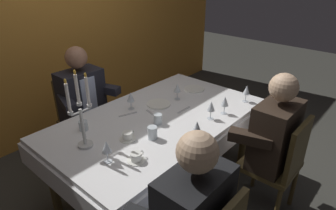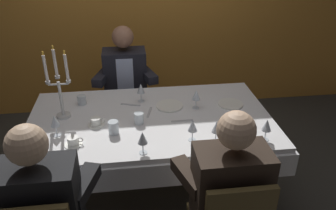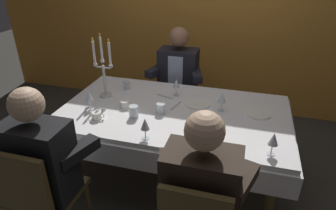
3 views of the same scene
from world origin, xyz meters
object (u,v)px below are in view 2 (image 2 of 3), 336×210
object	(u,v)px
candelabra	(59,89)
dinner_plate_1	(230,104)
wine_glass_2	(217,127)
wine_glass_4	(196,95)
wine_glass_0	(55,122)
dinner_plate_0	(170,106)
water_tumbler_0	(113,128)
water_tumbler_1	(139,118)
coffee_cup_1	(73,141)
dining_table	(150,130)
seated_diner_0	(41,207)
coffee_cup_0	(96,122)
wine_glass_5	(143,138)
water_tumbler_2	(82,100)
wine_glass_3	(267,126)
wine_glass_6	(141,89)
seated_diner_1	(125,75)
wine_glass_1	(193,126)
seated_diner_2	(230,190)

from	to	relation	value
candelabra	dinner_plate_1	world-z (taller)	candelabra
wine_glass_2	wine_glass_4	distance (m)	0.50
wine_glass_0	candelabra	bearing A→B (deg)	88.06
dinner_plate_0	dinner_plate_1	size ratio (longest dim) A/B	1.06
water_tumbler_0	water_tumbler_1	distance (m)	0.23
coffee_cup_1	dinner_plate_0	bearing A→B (deg)	32.85
dining_table	seated_diner_0	xyz separation A→B (m)	(-0.66, -0.89, 0.11)
wine_glass_4	coffee_cup_0	xyz separation A→B (m)	(-0.80, -0.18, -0.09)
dinner_plate_1	wine_glass_5	bearing A→B (deg)	-142.57
candelabra	water_tumbler_2	xyz separation A→B (m)	(0.12, 0.20, -0.20)
dining_table	wine_glass_3	size ratio (longest dim) A/B	11.83
wine_glass_4	wine_glass_6	xyz separation A→B (m)	(-0.44, 0.18, 0.00)
dining_table	seated_diner_1	xyz separation A→B (m)	(-0.18, 0.89, 0.11)
candelabra	seated_diner_1	size ratio (longest dim) A/B	0.47
wine_glass_1	wine_glass_2	distance (m)	0.16
dinner_plate_1	seated_diner_0	size ratio (longest dim) A/B	0.17
wine_glass_4	wine_glass_2	bearing A→B (deg)	-85.42
dining_table	coffee_cup_1	xyz separation A→B (m)	(-0.55, -0.31, 0.15)
wine_glass_3	wine_glass_6	distance (m)	1.09
wine_glass_4	seated_diner_2	bearing A→B (deg)	-89.83
dinner_plate_1	coffee_cup_0	bearing A→B (deg)	-170.14
dining_table	coffee_cup_0	bearing A→B (deg)	-170.36
water_tumbler_0	coffee_cup_0	size ratio (longest dim) A/B	0.75
dining_table	seated_diner_0	distance (m)	1.11
water_tumbler_1	seated_diner_0	world-z (taller)	seated_diner_0
dining_table	seated_diner_1	world-z (taller)	seated_diner_1
wine_glass_0	dinner_plate_0	bearing A→B (deg)	21.18
dining_table	coffee_cup_1	size ratio (longest dim) A/B	14.70
dinner_plate_1	coffee_cup_1	bearing A→B (deg)	-160.65
wine_glass_2	water_tumbler_1	distance (m)	0.61
wine_glass_0	water_tumbler_2	xyz separation A→B (m)	(0.13, 0.47, -0.08)
coffee_cup_0	coffee_cup_1	world-z (taller)	same
dinner_plate_0	water_tumbler_2	bearing A→B (deg)	169.05
water_tumbler_2	candelabra	bearing A→B (deg)	-121.48
water_tumbler_1	dinner_plate_0	bearing A→B (deg)	41.78
wine_glass_1	wine_glass_6	distance (m)	0.72
wine_glass_4	water_tumbler_2	bearing A→B (deg)	168.49
candelabra	coffee_cup_1	xyz separation A→B (m)	(0.12, -0.41, -0.21)
candelabra	wine_glass_0	size ratio (longest dim) A/B	3.57
wine_glass_0	water_tumbler_0	distance (m)	0.41
candelabra	wine_glass_3	distance (m)	1.54
wine_glass_5	seated_diner_1	xyz separation A→B (m)	(-0.10, 1.36, -0.12)
wine_glass_1	water_tumbler_0	distance (m)	0.57
wine_glass_5	seated_diner_2	xyz separation A→B (m)	(0.47, -0.42, -0.12)
dining_table	water_tumbler_0	size ratio (longest dim) A/B	19.60
wine_glass_1	water_tumbler_0	bearing A→B (deg)	163.87
dinner_plate_0	wine_glass_4	world-z (taller)	wine_glass_4
dinner_plate_0	wine_glass_1	xyz separation A→B (m)	(0.09, -0.52, 0.11)
coffee_cup_1	wine_glass_5	bearing A→B (deg)	-18.32
water_tumbler_1	seated_diner_0	bearing A→B (deg)	-125.51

